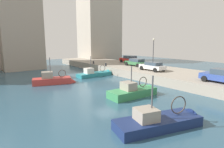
{
  "coord_description": "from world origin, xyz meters",
  "views": [
    {
      "loc": [
        -12.07,
        -16.65,
        5.64
      ],
      "look_at": [
        3.37,
        3.11,
        1.2
      ],
      "focal_mm": 30.23,
      "sensor_mm": 36.0,
      "label": 1
    }
  ],
  "objects_px": {
    "fishing_boat_red": "(54,83)",
    "parked_car_green": "(136,62)",
    "parked_car_white": "(152,66)",
    "quay_streetlamp": "(153,48)",
    "fishing_boat_navy": "(163,125)",
    "mooring_bollard_mid": "(94,63)",
    "fishing_boat_green": "(135,95)",
    "parked_car_blue": "(223,76)",
    "fishing_boat_teal": "(96,75)",
    "mooring_bollard_south": "(106,65)",
    "parked_car_red": "(129,59)"
  },
  "relations": [
    {
      "from": "fishing_boat_red",
      "to": "parked_car_green",
      "type": "xyz_separation_m",
      "value": [
        14.91,
        -0.36,
        1.74
      ]
    },
    {
      "from": "parked_car_white",
      "to": "quay_streetlamp",
      "type": "relative_size",
      "value": 0.84
    },
    {
      "from": "fishing_boat_navy",
      "to": "quay_streetlamp",
      "type": "distance_m",
      "value": 20.88
    },
    {
      "from": "mooring_bollard_mid",
      "to": "fishing_boat_navy",
      "type": "bearing_deg",
      "value": -112.14
    },
    {
      "from": "parked_car_white",
      "to": "parked_car_green",
      "type": "bearing_deg",
      "value": 70.8
    },
    {
      "from": "fishing_boat_navy",
      "to": "parked_car_white",
      "type": "xyz_separation_m",
      "value": [
        12.23,
        11.21,
        1.77
      ]
    },
    {
      "from": "fishing_boat_green",
      "to": "parked_car_blue",
      "type": "xyz_separation_m",
      "value": [
        7.86,
        -5.17,
        1.84
      ]
    },
    {
      "from": "quay_streetlamp",
      "to": "fishing_boat_green",
      "type": "bearing_deg",
      "value": -147.35
    },
    {
      "from": "fishing_boat_teal",
      "to": "mooring_bollard_mid",
      "type": "height_order",
      "value": "fishing_boat_teal"
    },
    {
      "from": "fishing_boat_red",
      "to": "fishing_boat_teal",
      "type": "bearing_deg",
      "value": 9.63
    },
    {
      "from": "parked_car_green",
      "to": "mooring_bollard_south",
      "type": "xyz_separation_m",
      "value": [
        -4.52,
        2.97,
        -0.4
      ]
    },
    {
      "from": "fishing_boat_teal",
      "to": "mooring_bollard_south",
      "type": "distance_m",
      "value": 3.44
    },
    {
      "from": "fishing_boat_navy",
      "to": "mooring_bollard_south",
      "type": "height_order",
      "value": "fishing_boat_navy"
    },
    {
      "from": "parked_car_red",
      "to": "fishing_boat_teal",
      "type": "bearing_deg",
      "value": -164.18
    },
    {
      "from": "parked_car_green",
      "to": "parked_car_white",
      "type": "bearing_deg",
      "value": -109.2
    },
    {
      "from": "parked_car_blue",
      "to": "fishing_boat_green",
      "type": "bearing_deg",
      "value": 146.66
    },
    {
      "from": "fishing_boat_teal",
      "to": "mooring_bollard_mid",
      "type": "relative_size",
      "value": 11.95
    },
    {
      "from": "fishing_boat_teal",
      "to": "parked_car_blue",
      "type": "height_order",
      "value": "fishing_boat_teal"
    },
    {
      "from": "parked_car_white",
      "to": "parked_car_red",
      "type": "bearing_deg",
      "value": 65.53
    },
    {
      "from": "parked_car_white",
      "to": "fishing_boat_red",
      "type": "bearing_deg",
      "value": 156.59
    },
    {
      "from": "fishing_boat_red",
      "to": "parked_car_white",
      "type": "bearing_deg",
      "value": -23.41
    },
    {
      "from": "parked_car_blue",
      "to": "parked_car_white",
      "type": "distance_m",
      "value": 10.19
    },
    {
      "from": "fishing_boat_navy",
      "to": "parked_car_white",
      "type": "relative_size",
      "value": 1.7
    },
    {
      "from": "parked_car_green",
      "to": "mooring_bollard_mid",
      "type": "height_order",
      "value": "parked_car_green"
    },
    {
      "from": "fishing_boat_teal",
      "to": "quay_streetlamp",
      "type": "bearing_deg",
      "value": -27.93
    },
    {
      "from": "fishing_boat_red",
      "to": "fishing_boat_navy",
      "type": "height_order",
      "value": "fishing_boat_navy"
    },
    {
      "from": "mooring_bollard_mid",
      "to": "quay_streetlamp",
      "type": "height_order",
      "value": "quay_streetlamp"
    },
    {
      "from": "parked_car_white",
      "to": "parked_car_red",
      "type": "relative_size",
      "value": 0.96
    },
    {
      "from": "parked_car_red",
      "to": "parked_car_white",
      "type": "bearing_deg",
      "value": -114.47
    },
    {
      "from": "fishing_boat_red",
      "to": "mooring_bollard_mid",
      "type": "distance_m",
      "value": 12.39
    },
    {
      "from": "mooring_bollard_south",
      "to": "mooring_bollard_mid",
      "type": "relative_size",
      "value": 1.0
    },
    {
      "from": "fishing_boat_red",
      "to": "mooring_bollard_mid",
      "type": "relative_size",
      "value": 10.6
    },
    {
      "from": "fishing_boat_green",
      "to": "fishing_boat_teal",
      "type": "relative_size",
      "value": 0.92
    },
    {
      "from": "fishing_boat_red",
      "to": "parked_car_red",
      "type": "relative_size",
      "value": 1.39
    },
    {
      "from": "parked_car_blue",
      "to": "parked_car_red",
      "type": "distance_m",
      "value": 20.58
    },
    {
      "from": "fishing_boat_green",
      "to": "parked_car_red",
      "type": "bearing_deg",
      "value": 48.54
    },
    {
      "from": "mooring_bollard_south",
      "to": "mooring_bollard_mid",
      "type": "xyz_separation_m",
      "value": [
        0.0,
        4.0,
        0.0
      ]
    },
    {
      "from": "fishing_boat_red",
      "to": "fishing_boat_green",
      "type": "bearing_deg",
      "value": -67.21
    },
    {
      "from": "quay_streetlamp",
      "to": "mooring_bollard_south",
      "type": "bearing_deg",
      "value": 134.03
    },
    {
      "from": "fishing_boat_navy",
      "to": "fishing_boat_red",
      "type": "bearing_deg",
      "value": 92.84
    },
    {
      "from": "fishing_boat_navy",
      "to": "fishing_boat_teal",
      "type": "relative_size",
      "value": 1.05
    },
    {
      "from": "fishing_boat_navy",
      "to": "mooring_bollard_mid",
      "type": "height_order",
      "value": "fishing_boat_navy"
    },
    {
      "from": "quay_streetlamp",
      "to": "parked_car_green",
      "type": "bearing_deg",
      "value": 111.53
    },
    {
      "from": "mooring_bollard_south",
      "to": "quay_streetlamp",
      "type": "distance_m",
      "value": 8.66
    },
    {
      "from": "fishing_boat_red",
      "to": "quay_streetlamp",
      "type": "relative_size",
      "value": 1.21
    },
    {
      "from": "fishing_boat_red",
      "to": "parked_car_white",
      "type": "distance_m",
      "value": 14.34
    },
    {
      "from": "parked_car_red",
      "to": "mooring_bollard_mid",
      "type": "height_order",
      "value": "parked_car_red"
    },
    {
      "from": "parked_car_blue",
      "to": "fishing_boat_navy",
      "type": "bearing_deg",
      "value": -174.76
    },
    {
      "from": "mooring_bollard_south",
      "to": "fishing_boat_teal",
      "type": "bearing_deg",
      "value": -155.01
    },
    {
      "from": "fishing_boat_green",
      "to": "parked_car_white",
      "type": "xyz_separation_m",
      "value": [
        8.59,
        4.99,
        1.76
      ]
    }
  ]
}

